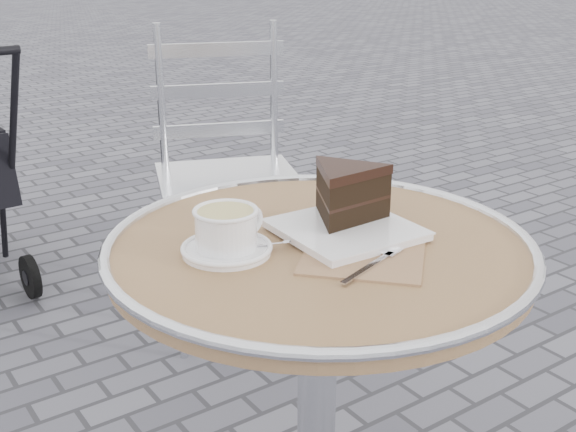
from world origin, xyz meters
TOP-DOWN VIEW (x-y plane):
  - cafe_table at (0.00, 0.00)m, footprint 0.72×0.72m
  - cappuccino_set at (-0.15, 0.05)m, footprint 0.16×0.14m
  - cake_plate_set at (0.07, 0.02)m, footprint 0.30×0.36m
  - bistro_chair at (0.44, 1.09)m, footprint 0.56×0.56m

SIDE VIEW (x-z plane):
  - cafe_table at x=0.00m, z-range 0.20..0.94m
  - bistro_chair at x=0.44m, z-range 0.12..1.08m
  - cappuccino_set at x=-0.15m, z-range 0.73..0.80m
  - cake_plate_set at x=0.07m, z-range 0.73..0.84m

